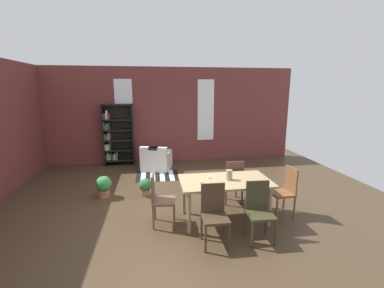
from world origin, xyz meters
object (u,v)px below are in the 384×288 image
at_px(dining_table, 225,185).
at_px(potted_plant_by_shelf, 104,186).
at_px(potted_plant_corner, 145,186).
at_px(armchair_white, 156,160).
at_px(dining_chair_head_left, 160,198).
at_px(dining_chair_near_left, 214,212).
at_px(dining_chair_near_right, 259,209).
at_px(dining_chair_far_right, 233,180).
at_px(dining_chair_head_right, 285,190).
at_px(bookshelf_tall, 117,136).
at_px(vase_on_table, 229,175).

xyz_separation_m(dining_table, potted_plant_by_shelf, (-2.40, 1.42, -0.42)).
bearing_deg(potted_plant_corner, dining_table, -42.40).
bearing_deg(dining_table, armchair_white, 109.61).
bearing_deg(dining_chair_head_left, potted_plant_corner, 102.29).
height_order(dining_chair_near_left, potted_plant_by_shelf, dining_chair_near_left).
height_order(dining_chair_near_left, armchair_white, dining_chair_near_left).
height_order(dining_chair_head_left, dining_chair_near_right, same).
bearing_deg(dining_chair_far_right, dining_chair_near_left, -118.26).
distance_m(dining_chair_head_left, dining_chair_head_right, 2.38).
xyz_separation_m(bookshelf_tall, potted_plant_corner, (0.92, -2.68, -0.73)).
bearing_deg(vase_on_table, dining_chair_near_left, -122.71).
height_order(bookshelf_tall, potted_plant_by_shelf, bookshelf_tall).
xyz_separation_m(dining_chair_near_left, potted_plant_corner, (-1.12, 2.04, -0.29)).
xyz_separation_m(dining_chair_head_left, dining_chair_near_right, (1.56, -0.69, 0.00)).
xyz_separation_m(dining_chair_far_right, dining_chair_near_right, (0.00, -1.37, 0.00)).
bearing_deg(dining_chair_head_right, dining_table, -179.81).
relative_size(dining_chair_far_right, armchair_white, 0.95).
bearing_deg(dining_chair_near_right, dining_chair_head_left, 156.09).
bearing_deg(potted_plant_by_shelf, armchair_white, 57.68).
distance_m(dining_chair_head_right, bookshelf_tall, 5.41).
relative_size(potted_plant_by_shelf, potted_plant_corner, 1.21).
xyz_separation_m(dining_chair_near_right, dining_chair_head_right, (0.82, 0.69, 0.00)).
relative_size(dining_chair_head_right, bookshelf_tall, 0.49).
distance_m(dining_table, bookshelf_tall, 4.70).
bearing_deg(dining_chair_head_left, dining_chair_near_right, -23.91).
bearing_deg(bookshelf_tall, dining_chair_far_right, -50.35).
bearing_deg(dining_chair_head_left, dining_chair_near_left, -40.03).
bearing_deg(dining_chair_far_right, potted_plant_by_shelf, 165.22).
distance_m(dining_chair_near_left, armchair_white, 4.11).
bearing_deg(dining_chair_head_left, vase_on_table, -0.30).
bearing_deg(vase_on_table, dining_chair_head_right, 0.20).
height_order(dining_chair_head_right, bookshelf_tall, bookshelf_tall).
xyz_separation_m(dining_table, dining_chair_head_right, (1.19, 0.00, -0.17)).
xyz_separation_m(dining_chair_head_right, potted_plant_by_shelf, (-3.59, 1.41, -0.25)).
bearing_deg(potted_plant_corner, bookshelf_tall, 108.94).
distance_m(dining_table, potted_plant_corner, 2.06).
height_order(armchair_white, potted_plant_corner, armchair_white).
bearing_deg(dining_table, potted_plant_by_shelf, 149.45).
height_order(dining_chair_near_left, dining_chair_head_right, same).
xyz_separation_m(dining_chair_head_left, bookshelf_tall, (-1.21, 4.02, 0.44)).
bearing_deg(vase_on_table, bookshelf_tall, 121.56).
bearing_deg(vase_on_table, armchair_white, 110.72).
height_order(vase_on_table, bookshelf_tall, bookshelf_tall).
bearing_deg(potted_plant_corner, potted_plant_by_shelf, 176.18).
distance_m(potted_plant_by_shelf, potted_plant_corner, 0.92).
distance_m(dining_chair_far_right, potted_plant_by_shelf, 2.87).
relative_size(dining_chair_far_right, bookshelf_tall, 0.49).
bearing_deg(dining_chair_far_right, dining_chair_near_right, -89.99).
bearing_deg(bookshelf_tall, potted_plant_corner, -71.06).
height_order(dining_table, dining_chair_near_right, dining_chair_near_right).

